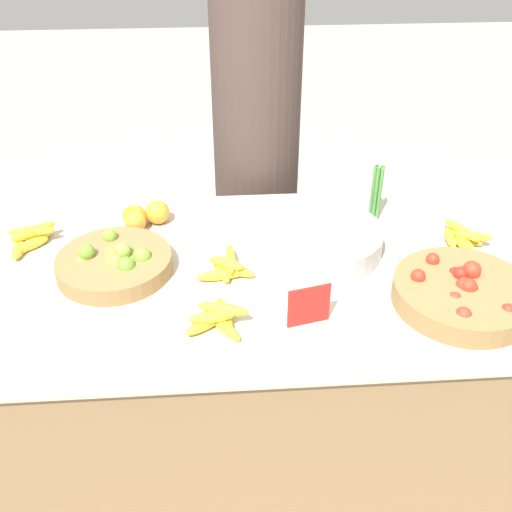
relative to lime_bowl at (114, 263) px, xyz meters
The scene contains 13 objects.
ground_plane 0.85m from the lime_bowl, ahead, with size 12.00×12.00×0.00m, color #ADA599.
market_table 0.57m from the lime_bowl, ahead, with size 1.73×0.93×0.71m.
lime_bowl is the anchor object (origin of this frame).
tomato_basket 0.99m from the lime_bowl, 12.69° to the right, with size 0.38×0.38×0.10m.
orange_pile 0.26m from the lime_bowl, 77.23° to the left, with size 0.15×0.12×0.08m.
metal_bowl 0.62m from the lime_bowl, ahead, with size 0.40×0.40×0.08m.
price_sign 0.60m from the lime_bowl, 26.93° to the right, with size 0.11×0.03×0.12m.
veg_bundle 0.88m from the lime_bowl, 17.27° to the left, with size 0.04×0.03×0.19m.
banana_bunch_middle_left 1.08m from the lime_bowl, ahead, with size 0.14×0.16×0.05m.
banana_bunch_front_center 0.33m from the lime_bowl, ahead, with size 0.18×0.17×0.06m.
banana_bunch_back_center 0.40m from the lime_bowl, 41.32° to the right, with size 0.18×0.19×0.06m.
banana_bunch_front_left 0.32m from the lime_bowl, 151.40° to the left, with size 0.15×0.18×0.06m.
vendor_person 0.84m from the lime_bowl, 56.05° to the left, with size 0.33×0.33×1.56m.
Camera 1 is at (-0.10, -1.45, 1.75)m, focal length 42.00 mm.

